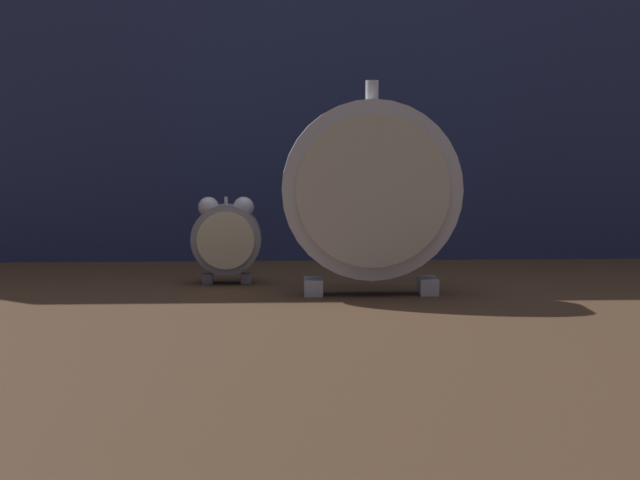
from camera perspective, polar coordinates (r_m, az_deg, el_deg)
name	(u,v)px	position (r m, az deg, el deg)	size (l,w,h in m)	color
ground_plane	(323,304)	(0.92, 0.21, -4.14)	(4.00, 4.00, 0.00)	#422D1E
fabric_backdrop_drape	(312,43)	(1.24, -0.49, 12.51)	(1.52, 0.01, 0.60)	navy
alarm_clock_twin_bell	(226,236)	(1.05, -6.01, 0.27)	(0.08, 0.03, 0.10)	gray
mantel_clock_silver	(371,191)	(0.97, 3.31, 3.15)	(0.19, 0.04, 0.23)	silver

